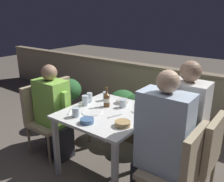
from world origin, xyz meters
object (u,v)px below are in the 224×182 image
at_px(person_blue_shirt, 160,144).
at_px(chair_right_far, 201,152).
at_px(chair_left_near, 44,113).
at_px(chair_left_far, 62,107).
at_px(beer_bottle, 107,99).
at_px(person_white_polo, 181,130).
at_px(potted_plant, 69,96).
at_px(person_green_blouse, 54,112).
at_px(chair_right_near, 181,166).

xyz_separation_m(person_blue_shirt, chair_right_far, (0.27, 0.32, -0.14)).
relative_size(chair_left_near, chair_left_far, 1.00).
xyz_separation_m(chair_left_near, person_blue_shirt, (1.64, -0.01, 0.14)).
height_order(chair_left_near, person_blue_shirt, person_blue_shirt).
bearing_deg(beer_bottle, chair_left_far, 177.95).
bearing_deg(person_white_polo, chair_left_far, -179.43).
distance_m(chair_left_near, potted_plant, 0.82).
bearing_deg(chair_left_near, person_white_polo, 10.21).
height_order(person_blue_shirt, beer_bottle, person_blue_shirt).
relative_size(person_green_blouse, chair_right_near, 1.32).
bearing_deg(beer_bottle, chair_right_far, 2.42).
xyz_separation_m(chair_left_near, chair_right_far, (1.91, 0.31, 0.00)).
height_order(person_green_blouse, beer_bottle, person_green_blouse).
bearing_deg(potted_plant, beer_bottle, -22.78).
relative_size(person_green_blouse, person_white_polo, 0.87).
relative_size(person_blue_shirt, chair_right_far, 1.49).
relative_size(chair_right_far, person_white_polo, 0.65).
height_order(chair_right_far, potted_plant, chair_right_far).
relative_size(chair_left_near, potted_plant, 1.17).
distance_m(person_blue_shirt, potted_plant, 2.12).
bearing_deg(chair_right_near, chair_left_far, 170.61).
distance_m(person_white_polo, beer_bottle, 0.89).
bearing_deg(potted_plant, chair_right_near, -19.24).
xyz_separation_m(chair_left_near, chair_left_far, (0.03, 0.29, 0.00)).
bearing_deg(potted_plant, chair_left_near, -66.35).
relative_size(person_green_blouse, beer_bottle, 5.15).
relative_size(chair_right_near, potted_plant, 1.17).
bearing_deg(person_white_polo, chair_left_near, -169.79).
distance_m(chair_left_near, beer_bottle, 0.92).
distance_m(chair_left_far, person_white_polo, 1.69).
relative_size(person_green_blouse, person_blue_shirt, 0.89).
bearing_deg(person_white_polo, person_blue_shirt, -102.01).
bearing_deg(chair_right_near, person_green_blouse, 179.66).
bearing_deg(chair_right_far, potted_plant, 168.86).
height_order(chair_left_far, person_white_polo, person_white_polo).
height_order(chair_right_near, potted_plant, chair_right_near).
xyz_separation_m(person_blue_shirt, beer_bottle, (-0.81, 0.27, 0.16)).
bearing_deg(person_blue_shirt, person_green_blouse, 179.61).
relative_size(person_green_blouse, chair_left_far, 1.32).
bearing_deg(person_green_blouse, chair_left_near, 180.00).
relative_size(chair_left_near, person_green_blouse, 0.76).
distance_m(chair_left_near, person_white_polo, 1.74).
bearing_deg(person_blue_shirt, chair_left_near, 179.66).
height_order(chair_right_near, person_blue_shirt, person_blue_shirt).
bearing_deg(chair_left_far, chair_left_near, -95.38).
bearing_deg(potted_plant, person_white_polo, -12.22).
bearing_deg(chair_right_near, chair_right_far, 78.11).
distance_m(chair_left_near, chair_left_far, 0.29).
bearing_deg(chair_left_near, potted_plant, 113.65).
bearing_deg(beer_bottle, person_green_blouse, -157.17).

